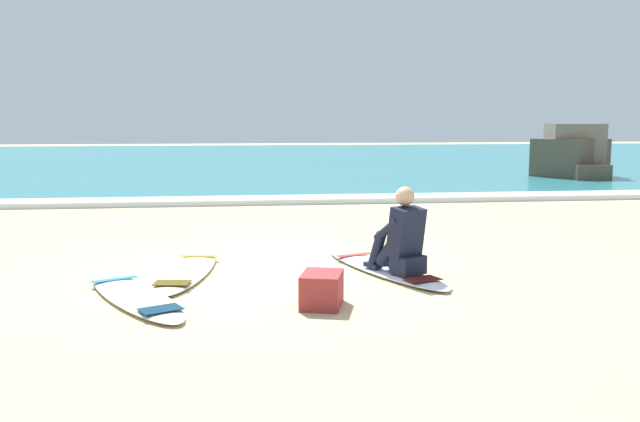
{
  "coord_description": "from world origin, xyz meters",
  "views": [
    {
      "loc": [
        -0.51,
        -7.6,
        1.76
      ],
      "look_at": [
        0.59,
        1.18,
        0.55
      ],
      "focal_mm": 38.4,
      "sensor_mm": 36.0,
      "label": 1
    }
  ],
  "objects_px": {
    "surfboard_spare_near": "(187,270)",
    "surfboard_spare_far": "(134,296)",
    "surfboard_main": "(383,268)",
    "beach_bag": "(322,290)",
    "surfer_seated": "(401,239)"
  },
  "relations": [
    {
      "from": "surfboard_spare_near",
      "to": "surfboard_spare_far",
      "type": "bearing_deg",
      "value": -112.4
    },
    {
      "from": "surfboard_main",
      "to": "beach_bag",
      "type": "bearing_deg",
      "value": -122.97
    },
    {
      "from": "surfer_seated",
      "to": "surfboard_spare_far",
      "type": "relative_size",
      "value": 0.42
    },
    {
      "from": "surfboard_main",
      "to": "beach_bag",
      "type": "height_order",
      "value": "beach_bag"
    },
    {
      "from": "surfboard_spare_near",
      "to": "beach_bag",
      "type": "relative_size",
      "value": 4.94
    },
    {
      "from": "surfboard_spare_near",
      "to": "beach_bag",
      "type": "xyz_separation_m",
      "value": [
        1.35,
        -1.55,
        0.12
      ]
    },
    {
      "from": "surfer_seated",
      "to": "surfboard_spare_near",
      "type": "height_order",
      "value": "surfer_seated"
    },
    {
      "from": "surfer_seated",
      "to": "surfboard_main",
      "type": "bearing_deg",
      "value": 107.74
    },
    {
      "from": "beach_bag",
      "to": "surfer_seated",
      "type": "bearing_deg",
      "value": 45.31
    },
    {
      "from": "beach_bag",
      "to": "surfboard_spare_far",
      "type": "bearing_deg",
      "value": 164.94
    },
    {
      "from": "surfboard_spare_near",
      "to": "beach_bag",
      "type": "height_order",
      "value": "beach_bag"
    },
    {
      "from": "surfboard_main",
      "to": "surfboard_spare_near",
      "type": "relative_size",
      "value": 1.03
    },
    {
      "from": "surfer_seated",
      "to": "beach_bag",
      "type": "height_order",
      "value": "surfer_seated"
    },
    {
      "from": "surfboard_spare_far",
      "to": "beach_bag",
      "type": "distance_m",
      "value": 1.85
    },
    {
      "from": "surfer_seated",
      "to": "surfboard_spare_far",
      "type": "distance_m",
      "value": 2.88
    }
  ]
}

